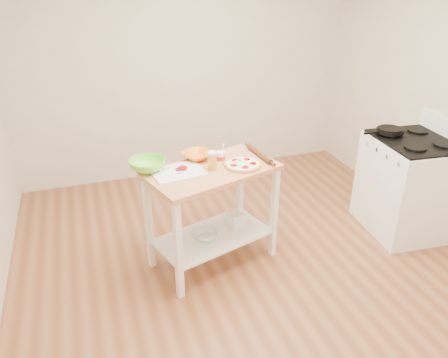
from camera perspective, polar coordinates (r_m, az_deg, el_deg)
name	(u,v)px	position (r m, az deg, el deg)	size (l,w,h in m)	color
room_shell	(262,124)	(3.16, 4.92, 7.12)	(4.04, 4.54, 2.74)	#925836
prep_island	(212,197)	(3.63, -1.52, -2.33)	(1.17, 0.86, 0.90)	tan
gas_stove	(407,185)	(4.54, 22.81, -0.75)	(0.74, 0.84, 1.11)	white
skillet	(389,131)	(4.40, 20.78, 5.90)	(0.40, 0.25, 0.03)	black
pizza	(243,164)	(3.55, 2.44, 1.91)	(0.30, 0.30, 0.05)	tan
cutting_board	(178,172)	(3.47, -6.09, 0.97)	(0.43, 0.35, 0.04)	white
spatula	(180,170)	(3.48, -5.83, 1.23)	(0.08, 0.15, 0.01)	#3DCDC9
knife	(159,168)	(3.52, -8.43, 1.44)	(0.20, 0.21, 0.01)	silver
orange_bowl	(197,155)	(3.69, -3.55, 3.08)	(0.24, 0.24, 0.06)	orange
green_bowl	(147,165)	(3.52, -9.99, 1.81)	(0.29, 0.29, 0.09)	#76DD38
beer_pint	(212,161)	(3.47, -1.57, 2.40)	(0.08, 0.08, 0.15)	orange
yogurt_tub	(220,157)	(3.60, -0.47, 2.84)	(0.08, 0.08, 0.17)	white
rolling_pin	(260,154)	(3.75, 4.66, 3.27)	(0.05, 0.05, 0.39)	#542F13
shelf_glass_bowl	(206,235)	(3.77, -2.36, -7.38)	(0.19, 0.19, 0.06)	silver
shelf_bin	(235,220)	(3.93, 1.47, -5.32)	(0.13, 0.13, 0.13)	white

